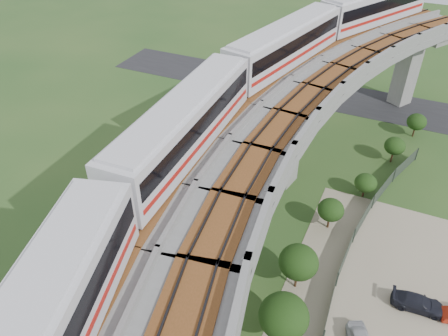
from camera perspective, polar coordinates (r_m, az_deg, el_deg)
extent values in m
plane|color=#274D1E|center=(35.36, 0.76, -10.71)|extent=(160.00, 160.00, 0.00)
cube|color=#232326|center=(58.95, 12.87, 9.37)|extent=(60.00, 8.00, 0.03)
cube|color=#99968E|center=(58.09, 22.74, 11.60)|extent=(2.86, 2.93, 8.40)
cube|color=#99968E|center=(56.48, 23.90, 15.98)|extent=(7.21, 5.74, 1.20)
cube|color=#99968E|center=(40.04, 8.09, 3.15)|extent=(2.35, 2.51, 8.40)
cube|color=#99968E|center=(37.66, 8.71, 9.27)|extent=(7.31, 3.58, 1.20)
cube|color=#99968E|center=(26.12, -7.15, -20.21)|extent=(2.35, 2.51, 8.40)
cube|color=#99968E|center=(22.30, -8.09, -13.38)|extent=(7.31, 3.58, 1.20)
cube|color=gray|center=(51.28, 20.36, 16.13)|extent=(16.42, 20.91, 0.80)
cube|color=gray|center=(53.21, 16.62, 18.57)|extent=(8.66, 17.08, 1.00)
cube|color=gray|center=(49.08, 24.81, 15.36)|extent=(8.66, 17.08, 1.00)
cube|color=brown|center=(52.23, 18.43, 17.41)|extent=(10.68, 18.08, 0.12)
cube|color=black|center=(52.19, 18.45, 17.54)|extent=(9.69, 17.59, 0.12)
cube|color=brown|center=(50.11, 22.59, 15.76)|extent=(10.68, 18.08, 0.12)
cube|color=black|center=(50.08, 22.62, 15.88)|extent=(9.69, 17.59, 0.12)
cube|color=gray|center=(36.15, 7.91, 9.92)|extent=(11.77, 20.03, 0.80)
cube|color=gray|center=(37.60, 2.04, 12.83)|extent=(3.22, 18.71, 1.00)
cube|color=gray|center=(34.36, 14.50, 9.30)|extent=(3.22, 18.71, 1.00)
cube|color=brown|center=(36.84, 4.86, 11.45)|extent=(5.44, 19.05, 0.12)
cube|color=black|center=(36.79, 4.87, 11.62)|extent=(4.35, 18.88, 0.12)
cube|color=brown|center=(35.18, 11.20, 9.62)|extent=(5.44, 19.05, 0.12)
cube|color=black|center=(35.13, 11.22, 9.80)|extent=(4.35, 18.88, 0.12)
cube|color=gray|center=(22.36, -7.05, -9.28)|extent=(11.77, 20.03, 0.80)
cube|color=gray|center=(23.44, -17.05, -5.34)|extent=(3.22, 18.71, 1.00)
cube|color=gray|center=(20.78, 4.00, -9.91)|extent=(3.22, 18.71, 1.00)
cube|color=brown|center=(22.81, -12.31, -7.24)|extent=(5.44, 19.05, 0.12)
cube|color=black|center=(22.73, -12.34, -7.02)|extent=(4.35, 18.88, 0.12)
cube|color=brown|center=(21.45, -1.60, -9.63)|extent=(5.44, 19.05, 0.12)
cube|color=black|center=(21.37, -1.61, -9.41)|extent=(4.35, 18.88, 0.12)
cube|color=silver|center=(15.79, -25.88, -18.00)|extent=(6.10, 14.28, 0.22)
cube|color=silver|center=(26.84, -5.20, 5.63)|extent=(3.23, 15.09, 3.20)
cube|color=silver|center=(26.02, -5.41, 8.85)|extent=(2.66, 14.32, 0.22)
cube|color=black|center=(26.62, -5.25, 6.47)|extent=(3.27, 14.49, 1.15)
cube|color=red|center=(27.23, -5.12, 4.28)|extent=(3.27, 14.49, 0.30)
cube|color=black|center=(27.61, -5.04, 3.03)|extent=(2.35, 12.81, 0.28)
cube|color=silver|center=(39.32, 8.06, 15.69)|extent=(5.84, 15.23, 3.20)
cube|color=silver|center=(38.77, 8.27, 18.04)|extent=(5.16, 14.38, 0.22)
cube|color=black|center=(39.17, 8.11, 16.31)|extent=(5.77, 14.66, 1.15)
cube|color=red|center=(39.59, 7.96, 14.68)|extent=(5.77, 14.66, 0.30)
cube|color=black|center=(39.85, 7.88, 13.73)|extent=(4.58, 12.86, 0.28)
cube|color=silver|center=(52.14, 19.15, 19.32)|extent=(9.15, 14.61, 3.20)
cube|color=black|center=(52.02, 19.25, 19.79)|extent=(8.94, 14.10, 1.15)
cube|color=red|center=(52.34, 18.98, 18.54)|extent=(8.94, 14.10, 0.30)
cube|color=black|center=(52.54, 18.83, 17.82)|extent=(7.43, 12.24, 0.28)
cylinder|color=#2D382D|center=(48.49, 23.89, 1.65)|extent=(0.08, 0.08, 1.50)
cube|color=#2D382D|center=(46.49, 22.62, 0.45)|extent=(1.69, 4.77, 1.40)
cylinder|color=#2D382D|center=(44.51, 21.36, -0.92)|extent=(0.08, 0.08, 1.50)
cube|color=#2D382D|center=(42.55, 20.13, -2.48)|extent=(1.23, 4.91, 1.40)
cylinder|color=#2D382D|center=(40.63, 18.93, -4.24)|extent=(0.08, 0.08, 1.50)
cube|color=#2D382D|center=(38.75, 17.76, -6.25)|extent=(0.75, 4.99, 1.40)
cylinder|color=#2D382D|center=(36.92, 16.65, -8.51)|extent=(0.08, 0.08, 1.50)
cube|color=#2D382D|center=(35.16, 15.59, -11.07)|extent=(0.27, 5.04, 1.40)
cylinder|color=#2D382D|center=(33.48, 14.59, -13.94)|extent=(0.08, 0.08, 1.50)
cube|color=#2D382D|center=(31.90, 13.69, -17.16)|extent=(0.27, 5.04, 1.40)
cylinder|color=#382314|center=(52.64, 23.54, 4.39)|extent=(0.18, 0.18, 1.23)
ellipsoid|color=#193410|center=(52.06, 23.87, 5.54)|extent=(2.08, 2.08, 1.77)
cylinder|color=#382314|center=(47.34, 21.08, 1.42)|extent=(0.18, 0.18, 1.32)
ellipsoid|color=#193410|center=(46.67, 21.42, 2.70)|extent=(2.05, 2.05, 1.74)
cylinder|color=#382314|center=(41.88, 17.75, -3.04)|extent=(0.18, 0.18, 0.98)
ellipsoid|color=#193410|center=(41.23, 18.02, -1.87)|extent=(2.00, 2.00, 1.70)
cylinder|color=#382314|center=(37.75, 13.49, -6.83)|extent=(0.18, 0.18, 1.34)
ellipsoid|color=#193410|center=(36.88, 13.78, -5.33)|extent=(2.17, 2.17, 1.85)
cylinder|color=#382314|center=(32.77, 9.40, -14.04)|extent=(0.18, 0.18, 1.78)
ellipsoid|color=#193410|center=(31.47, 9.71, -12.02)|extent=(2.81, 2.81, 2.39)
cylinder|color=#382314|center=(30.01, 7.52, -20.61)|extent=(0.18, 0.18, 1.74)
ellipsoid|color=#193410|center=(28.51, 7.82, -18.61)|extent=(3.15, 3.15, 2.68)
imported|color=black|center=(34.21, 24.02, -15.80)|extent=(3.68, 1.73, 1.04)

